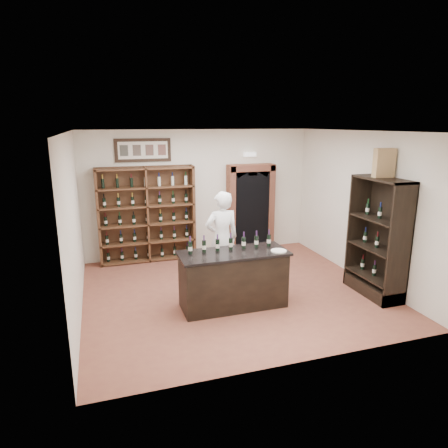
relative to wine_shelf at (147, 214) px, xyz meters
The scene contains 21 objects.
floor 2.89m from the wine_shelf, 60.87° to the right, with size 5.50×5.50×0.00m, color brown.
ceiling 3.28m from the wine_shelf, 60.87° to the right, with size 5.50×5.50×0.00m, color white.
wall_back 1.37m from the wine_shelf, ahead, with size 5.50×0.04×3.00m, color silver.
wall_left 2.78m from the wine_shelf, 121.86° to the right, with size 0.04×5.00×3.00m, color silver.
wall_right 4.69m from the wine_shelf, 29.94° to the right, with size 0.04×5.00×3.00m, color silver.
wine_shelf is the anchor object (origin of this frame).
framed_picture 1.46m from the wine_shelf, 90.00° to the left, with size 1.25×0.04×0.52m, color black.
arched_doorway 2.55m from the wine_shelf, ahead, with size 1.17×0.35×2.17m.
emergency_light 2.86m from the wine_shelf, ahead, with size 0.30×0.10×0.10m, color white.
tasting_counter 3.19m from the wine_shelf, 69.44° to the right, with size 1.88×0.78×1.00m.
counter_bottle_0 2.81m from the wine_shelf, 82.24° to the right, with size 0.07×0.07×0.30m.
counter_bottle_1 2.86m from the wine_shelf, 77.47° to the right, with size 0.07×0.07×0.30m.
counter_bottle_2 2.92m from the wine_shelf, 72.86° to the right, with size 0.07×0.07×0.30m.
counter_bottle_3 3.00m from the wine_shelf, 68.48° to the right, with size 0.07×0.07×0.30m.
counter_bottle_4 3.09m from the wine_shelf, 64.34° to the right, with size 0.07×0.07×0.30m.
counter_bottle_5 3.21m from the wine_shelf, 60.47° to the right, with size 0.07×0.07×0.30m.
counter_bottle_6 3.33m from the wine_shelf, 56.87° to the right, with size 0.07×0.07×0.30m.
side_cabinet 5.02m from the wine_shelf, 40.21° to the right, with size 0.48×1.20×2.20m.
shopkeeper 2.25m from the wine_shelf, 57.18° to the right, with size 0.69×0.45×1.88m, color white.
plate 3.65m from the wine_shelf, 59.52° to the right, with size 0.27×0.27×0.02m, color silver.
wine_crate 5.15m from the wine_shelf, 39.64° to the right, with size 0.36×0.15×0.51m, color tan.
Camera 1 is at (-2.32, -6.73, 3.14)m, focal length 32.00 mm.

